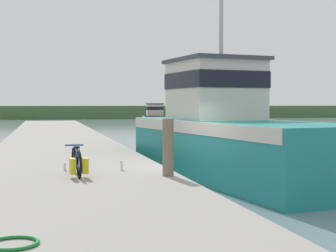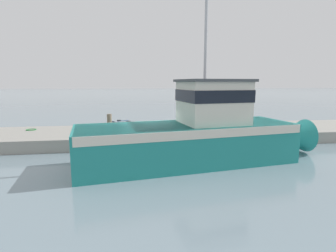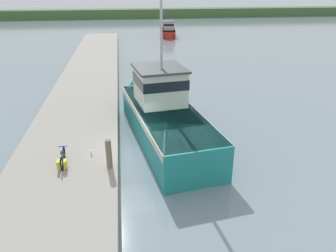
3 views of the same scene
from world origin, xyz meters
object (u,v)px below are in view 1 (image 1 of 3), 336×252
Objects in this scene: water_bottle_on_curb at (65,167)px; fishing_boat_main at (224,133)px; boat_green_anchored at (154,118)px; mooring_post at (168,147)px; water_bottle_by_bike at (122,166)px; bicycle_touring at (77,163)px.

fishing_boat_main is at bearing 28.02° from water_bottle_on_curb.
boat_green_anchored is 5.79× the size of mooring_post.
water_bottle_on_curb is at bearing 81.95° from boat_green_anchored.
fishing_boat_main reaches higher than water_bottle_by_bike.
boat_green_anchored is (5.74, 37.82, -0.53)m from fishing_boat_main.
bicycle_touring is 1.49m from water_bottle_by_bike.
fishing_boat_main is 61.30× the size of water_bottle_on_curb.
fishing_boat_main reaches higher than water_bottle_on_curb.
mooring_post is 2.84m from water_bottle_on_curb.
mooring_post is at bearing -34.48° from water_bottle_on_curb.
bicycle_touring reaches higher than water_bottle_on_curb.
boat_green_anchored is at bearing 78.38° from mooring_post.
boat_green_anchored reaches higher than water_bottle_by_bike.
water_bottle_on_curb is (-5.23, -2.79, -0.62)m from fishing_boat_main.
mooring_post reaches higher than water_bottle_on_curb.
mooring_post is (-2.94, -4.36, -0.05)m from fishing_boat_main.
water_bottle_on_curb is at bearing 145.52° from mooring_post.
water_bottle_on_curb is at bearing 168.37° from water_bottle_by_bike.
fishing_boat_main is 4.95m from water_bottle_by_bike.
bicycle_touring is at bearing -78.82° from water_bottle_on_curb.
boat_green_anchored is 38.90× the size of water_bottle_on_curb.
boat_green_anchored reaches higher than bicycle_touring.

